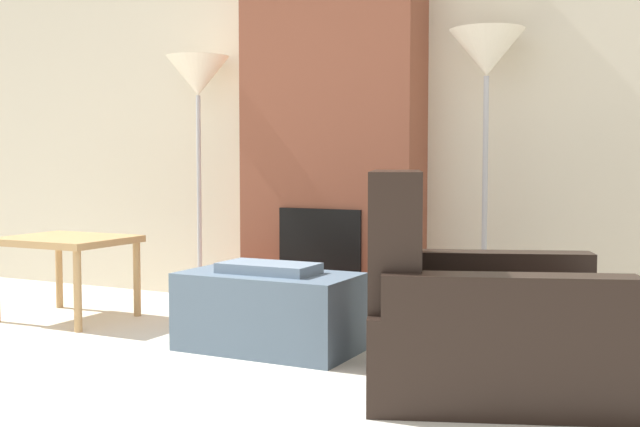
{
  "coord_description": "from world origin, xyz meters",
  "views": [
    {
      "loc": [
        2.11,
        -1.7,
        0.94
      ],
      "look_at": [
        0.0,
        2.56,
        0.62
      ],
      "focal_mm": 45.0,
      "sensor_mm": 36.0,
      "label": 1
    }
  ],
  "objects": [
    {
      "name": "fireplace",
      "position": [
        0.0,
        2.69,
        1.22
      ],
      "size": [
        1.12,
        0.62,
        2.6
      ],
      "color": "brown",
      "rests_on": "ground_plane"
    },
    {
      "name": "side_table",
      "position": [
        -1.32,
        1.85,
        0.43
      ],
      "size": [
        0.7,
        0.58,
        0.49
      ],
      "color": "tan",
      "rests_on": "ground_plane"
    },
    {
      "name": "floor_lamp_right",
      "position": [
        0.97,
        2.63,
        1.44
      ],
      "size": [
        0.41,
        0.41,
        1.65
      ],
      "color": "#ADADB2",
      "rests_on": "ground_plane"
    },
    {
      "name": "floor_lamp_left",
      "position": [
        -0.92,
        2.63,
        1.41
      ],
      "size": [
        0.41,
        0.41,
        1.61
      ],
      "color": "#ADADB2",
      "rests_on": "ground_plane"
    },
    {
      "name": "ottoman",
      "position": [
        0.14,
        1.7,
        0.2
      ],
      "size": [
        0.87,
        0.46,
        0.43
      ],
      "color": "slate",
      "rests_on": "ground_plane"
    },
    {
      "name": "wall_back",
      "position": [
        0.0,
        2.9,
        1.3
      ],
      "size": [
        7.29,
        0.06,
        2.6
      ],
      "primitive_type": "cube",
      "color": "beige",
      "rests_on": "ground_plane"
    },
    {
      "name": "armchair",
      "position": [
        1.23,
        1.5,
        0.26
      ],
      "size": [
        1.28,
        1.2,
        0.9
      ],
      "rotation": [
        0.0,
        0.0,
        1.93
      ],
      "color": "black",
      "rests_on": "ground_plane"
    }
  ]
}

